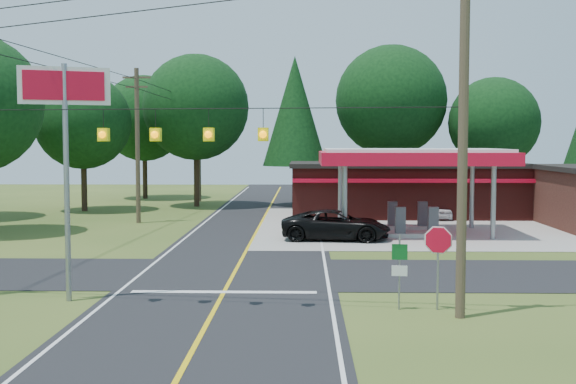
{
  "coord_description": "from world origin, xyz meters",
  "views": [
    {
      "loc": [
        2.83,
        -28.46,
        5.28
      ],
      "look_at": [
        2.0,
        7.0,
        2.8
      ],
      "focal_mm": 45.0,
      "sensor_mm": 36.0,
      "label": 1
    }
  ],
  "objects_px": {
    "octagonal_stop_sign": "(438,247)",
    "suv_car": "(336,225)",
    "sedan_car": "(438,209)",
    "big_stop_sign": "(65,122)",
    "gas_canopy": "(413,159)"
  },
  "relations": [
    {
      "from": "gas_canopy",
      "to": "suv_car",
      "type": "bearing_deg",
      "value": -146.31
    },
    {
      "from": "suv_car",
      "to": "octagonal_stop_sign",
      "type": "xyz_separation_m",
      "value": [
        2.5,
        -16.01,
        1.2
      ]
    },
    {
      "from": "gas_canopy",
      "to": "suv_car",
      "type": "height_order",
      "value": "gas_canopy"
    },
    {
      "from": "big_stop_sign",
      "to": "octagonal_stop_sign",
      "type": "xyz_separation_m",
      "value": [
        12.0,
        -1.0,
        -3.91
      ]
    },
    {
      "from": "suv_car",
      "to": "big_stop_sign",
      "type": "xyz_separation_m",
      "value": [
        -9.5,
        -15.01,
        5.11
      ]
    },
    {
      "from": "gas_canopy",
      "to": "octagonal_stop_sign",
      "type": "distance_m",
      "value": 19.25
    },
    {
      "from": "suv_car",
      "to": "sedan_car",
      "type": "distance_m",
      "value": 13.31
    },
    {
      "from": "suv_car",
      "to": "big_stop_sign",
      "type": "height_order",
      "value": "big_stop_sign"
    },
    {
      "from": "sedan_car",
      "to": "octagonal_stop_sign",
      "type": "relative_size",
      "value": 1.49
    },
    {
      "from": "gas_canopy",
      "to": "octagonal_stop_sign",
      "type": "height_order",
      "value": "gas_canopy"
    },
    {
      "from": "suv_car",
      "to": "octagonal_stop_sign",
      "type": "relative_size",
      "value": 2.17
    },
    {
      "from": "octagonal_stop_sign",
      "to": "suv_car",
      "type": "bearing_deg",
      "value": 98.87
    },
    {
      "from": "suv_car",
      "to": "big_stop_sign",
      "type": "distance_m",
      "value": 18.48
    },
    {
      "from": "octagonal_stop_sign",
      "to": "big_stop_sign",
      "type": "bearing_deg",
      "value": 175.22
    },
    {
      "from": "suv_car",
      "to": "sedan_car",
      "type": "height_order",
      "value": "suv_car"
    }
  ]
}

